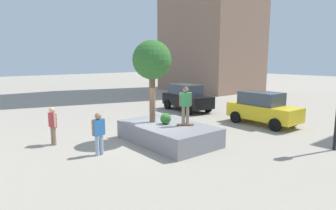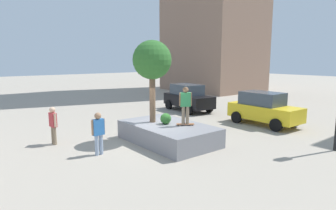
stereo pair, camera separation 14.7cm
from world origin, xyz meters
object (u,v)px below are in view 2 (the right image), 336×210
skateboarder (186,103)px  sedan_parked (188,97)px  plaza_tree (152,61)px  bystander_watching (98,131)px  passerby_with_bag (53,123)px  planter_ledge (168,133)px  taxi_cab (264,108)px  skateboard (185,124)px

skateboarder → sedan_parked: (-6.20, 5.84, -0.90)m
plaza_tree → skateboarder: bearing=26.0°
bystander_watching → passerby_with_bag: bearing=-159.9°
passerby_with_bag → bystander_watching: 2.79m
planter_ledge → skateboarder: (0.67, 0.47, 1.47)m
plaza_tree → sedan_parked: bearing=125.5°
planter_ledge → skateboarder: bearing=35.1°
taxi_cab → bystander_watching: (-1.03, -9.89, 0.03)m
planter_ledge → sedan_parked: (-5.53, 6.31, 0.57)m
taxi_cab → bystander_watching: taxi_cab is taller
skateboarder → sedan_parked: size_ratio=0.38×
skateboard → sedan_parked: size_ratio=0.18×
sedan_parked → taxi_cab: (6.21, 0.30, -0.02)m
skateboarder → sedan_parked: 8.57m
sedan_parked → skateboarder: bearing=-43.3°
plaza_tree → taxi_cab: size_ratio=0.92×
planter_ledge → plaza_tree: 3.42m
plaza_tree → sedan_parked: 8.53m
skateboarder → bystander_watching: (-1.01, -3.75, -0.89)m
skateboard → taxi_cab: taxi_cab is taller
plaza_tree → skateboard: plaza_tree is taller
taxi_cab → bystander_watching: bearing=-95.9°
sedan_parked → taxi_cab: bearing=2.8°
skateboard → skateboarder: (0.00, 0.00, 0.99)m
planter_ledge → passerby_with_bag: 5.21m
bystander_watching → skateboard: bearing=74.9°
sedan_parked → planter_ledge: bearing=-48.7°
plaza_tree → skateboarder: 2.49m
planter_ledge → taxi_cab: size_ratio=1.09×
skateboarder → bystander_watching: size_ratio=0.97×
skateboard → bystander_watching: size_ratio=0.44×
planter_ledge → plaza_tree: size_ratio=1.18×
planter_ledge → sedan_parked: sedan_parked is taller
planter_ledge → passerby_with_bag: size_ratio=2.65×
skateboarder → taxi_cab: (0.01, 6.14, -0.92)m
plaza_tree → taxi_cab: plaza_tree is taller
taxi_cab → plaza_tree: bearing=-102.5°
sedan_parked → passerby_with_bag: (2.57, -10.55, -0.00)m
passerby_with_bag → skateboard: bearing=52.3°
planter_ledge → plaza_tree: bearing=-162.4°
skateboard → passerby_with_bag: size_ratio=0.45×
skateboarder → passerby_with_bag: (-3.64, -4.71, -0.91)m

